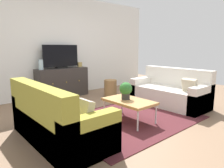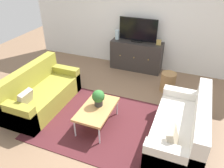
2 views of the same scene
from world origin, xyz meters
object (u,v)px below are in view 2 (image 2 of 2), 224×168
object	(u,v)px
potted_plant	(98,97)
couch_right_side	(183,130)
coffee_table	(97,109)
flat_screen_tv	(138,30)
mantel_clock	(159,42)
wicker_basket	(168,82)
couch_left_side	(40,94)
tv_console	(136,56)
glass_vase	(117,35)

from	to	relation	value
potted_plant	couch_right_side	bearing A→B (deg)	1.49
coffee_table	flat_screen_tv	bearing A→B (deg)	89.91
couch_right_side	mantel_clock	bearing A→B (deg)	111.67
couch_right_side	flat_screen_tv	distance (m)	2.94
coffee_table	wicker_basket	xyz separation A→B (m)	(1.00, 1.68, -0.14)
couch_right_side	coffee_table	world-z (taller)	couch_right_side
couch_left_side	mantel_clock	world-z (taller)	mantel_clock
mantel_clock	couch_left_side	bearing A→B (deg)	-129.01
coffee_table	tv_console	bearing A→B (deg)	89.91
couch_left_side	coffee_table	world-z (taller)	couch_left_side
couch_left_side	glass_vase	xyz separation A→B (m)	(0.80, 2.37, 0.62)
wicker_basket	glass_vase	bearing A→B (deg)	152.35
coffee_table	glass_vase	world-z (taller)	glass_vase
couch_right_side	coffee_table	distance (m)	1.51
glass_vase	wicker_basket	bearing A→B (deg)	-27.65
coffee_table	potted_plant	bearing A→B (deg)	92.23
couch_right_side	coffee_table	xyz separation A→B (m)	(-1.51, -0.12, 0.08)
flat_screen_tv	couch_right_side	bearing A→B (deg)	-57.88
coffee_table	tv_console	size ratio (longest dim) A/B	0.68
coffee_table	potted_plant	xyz separation A→B (m)	(-0.00, 0.08, 0.20)
tv_console	glass_vase	bearing A→B (deg)	180.00
couch_left_side	potted_plant	xyz separation A→B (m)	(1.36, -0.04, 0.28)
tv_console	wicker_basket	distance (m)	1.30
potted_plant	mantel_clock	world-z (taller)	mantel_clock
couch_right_side	couch_left_side	bearing A→B (deg)	180.00
potted_plant	flat_screen_tv	distance (m)	2.49
tv_console	flat_screen_tv	xyz separation A→B (m)	(0.00, 0.02, 0.69)
glass_vase	potted_plant	bearing A→B (deg)	-77.11
potted_plant	mantel_clock	bearing A→B (deg)	76.78
couch_right_side	coffee_table	size ratio (longest dim) A/B	1.86
couch_left_side	potted_plant	bearing A→B (deg)	-1.66
potted_plant	wicker_basket	xyz separation A→B (m)	(1.01, 1.60, -0.34)
coffee_table	flat_screen_tv	xyz separation A→B (m)	(0.00, 2.52, 0.71)
tv_console	flat_screen_tv	distance (m)	0.69
tv_console	flat_screen_tv	bearing A→B (deg)	90.00
mantel_clock	coffee_table	bearing A→B (deg)	-102.72
tv_console	flat_screen_tv	size ratio (longest dim) A/B	1.38
couch_right_side	wicker_basket	distance (m)	1.64
potted_plant	flat_screen_tv	xyz separation A→B (m)	(0.01, 2.43, 0.51)
coffee_table	glass_vase	distance (m)	2.61
flat_screen_tv	glass_vase	xyz separation A→B (m)	(-0.56, -0.02, -0.18)
couch_right_side	glass_vase	size ratio (longest dim) A/B	6.90
wicker_basket	coffee_table	bearing A→B (deg)	-120.84
potted_plant	coffee_table	bearing A→B (deg)	-87.77
flat_screen_tv	glass_vase	size ratio (longest dim) A/B	3.97
glass_vase	couch_left_side	bearing A→B (deg)	-108.72
flat_screen_tv	mantel_clock	bearing A→B (deg)	-2.05
couch_left_side	couch_right_side	distance (m)	2.87
flat_screen_tv	tv_console	bearing A→B (deg)	-90.00
couch_right_side	flat_screen_tv	xyz separation A→B (m)	(-1.50, 2.39, 0.80)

